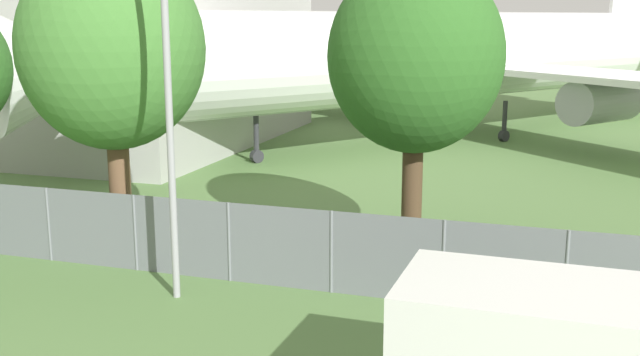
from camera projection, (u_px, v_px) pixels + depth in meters
name	position (u px, v px, depth m)	size (l,w,h in m)	color
hangar_building	(53.00, 33.00, 38.86)	(22.27, 18.02, 12.46)	#B2B2AD
perimeter_fence	(229.00, 242.00, 17.79)	(56.07, 0.07, 1.94)	slate
airplane	(451.00, 56.00, 38.62)	(31.93, 38.99, 13.09)	white
tree_near_hangar	(415.00, 58.00, 18.58)	(4.40, 4.40, 7.67)	#4C3823
tree_left_of_cabin	(112.00, 49.00, 19.33)	(4.81, 4.81, 8.07)	brown
light_mast	(167.00, 64.00, 15.86)	(0.44, 0.44, 8.67)	#99999E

